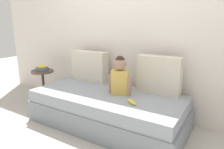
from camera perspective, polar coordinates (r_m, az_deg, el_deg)
ground_plane at (r=2.72m, az=-1.32°, el=-13.61°), size 12.00×12.00×0.00m
back_wall at (r=2.90m, az=4.86°, el=11.52°), size 5.13×0.10×2.27m
couch at (r=2.63m, az=-1.34°, el=-9.62°), size 1.93×0.89×0.42m
throw_pillow_left at (r=3.06m, az=-6.21°, el=2.28°), size 0.56×0.16×0.44m
throw_pillow_right at (r=2.56m, az=12.91°, el=-0.11°), size 0.53×0.16×0.46m
toddler at (r=2.46m, az=2.19°, el=-0.18°), size 0.31×0.19×0.47m
banana at (r=2.24m, az=5.53°, el=-7.60°), size 0.16×0.14×0.04m
side_table at (r=3.56m, az=-18.68°, el=-0.84°), size 0.35×0.35×0.51m
fruit_bowl at (r=3.52m, az=-18.88°, el=1.73°), size 0.21×0.21×0.10m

